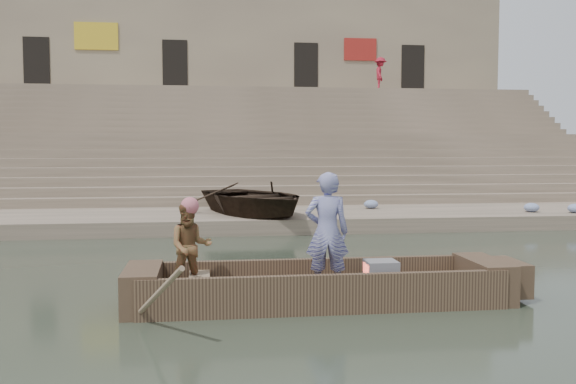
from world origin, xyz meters
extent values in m
plane|color=#242E22|center=(0.00, 0.00, 0.00)|extent=(120.00, 120.00, 0.00)
cube|color=gray|center=(0.00, 8.00, 0.20)|extent=(32.00, 4.00, 0.40)
cube|color=gray|center=(0.00, 15.50, 1.40)|extent=(32.00, 3.00, 2.80)
cube|color=gray|center=(0.00, 22.50, 2.60)|extent=(32.00, 3.00, 5.20)
cube|color=gray|center=(0.00, 10.25, 0.35)|extent=(32.00, 0.50, 0.70)
cube|color=gray|center=(0.00, 10.75, 0.50)|extent=(32.00, 0.50, 1.00)
cube|color=gray|center=(0.00, 11.25, 0.65)|extent=(32.00, 0.50, 1.30)
cube|color=gray|center=(0.00, 11.75, 0.80)|extent=(32.00, 0.50, 1.60)
cube|color=gray|center=(0.00, 12.25, 0.95)|extent=(32.00, 0.50, 1.90)
cube|color=gray|center=(0.00, 12.75, 1.10)|extent=(32.00, 0.50, 2.20)
cube|color=gray|center=(0.00, 13.25, 1.25)|extent=(32.00, 0.50, 2.50)
cube|color=gray|center=(0.00, 13.75, 1.40)|extent=(32.00, 0.50, 2.80)
cube|color=gray|center=(0.00, 17.25, 1.55)|extent=(32.00, 0.50, 3.10)
cube|color=gray|center=(0.00, 17.75, 1.70)|extent=(32.00, 0.50, 3.40)
cube|color=gray|center=(0.00, 18.25, 1.85)|extent=(32.00, 0.50, 3.70)
cube|color=gray|center=(0.00, 18.75, 2.00)|extent=(32.00, 0.50, 4.00)
cube|color=gray|center=(0.00, 19.25, 2.15)|extent=(32.00, 0.50, 4.30)
cube|color=gray|center=(0.00, 19.75, 2.30)|extent=(32.00, 0.50, 4.60)
cube|color=gray|center=(0.00, 20.25, 2.45)|extent=(32.00, 0.50, 4.90)
cube|color=gray|center=(0.00, 20.75, 2.60)|extent=(32.00, 0.50, 5.20)
cube|color=#9A8A68|center=(0.00, 26.50, 5.60)|extent=(32.00, 5.00, 11.20)
cube|color=black|center=(-9.00, 24.05, 6.60)|extent=(1.30, 0.18, 2.60)
cube|color=black|center=(-2.00, 24.05, 6.60)|extent=(1.30, 0.18, 2.60)
cube|color=black|center=(5.00, 24.05, 6.60)|extent=(1.30, 0.18, 2.60)
cube|color=black|center=(11.00, 24.05, 6.60)|extent=(1.30, 0.18, 2.60)
cube|color=gold|center=(-6.00, 23.98, 8.00)|extent=(2.20, 0.10, 1.40)
cube|color=maroon|center=(8.00, 23.98, 7.60)|extent=(1.80, 0.10, 1.20)
cube|color=brown|center=(1.14, -1.11, 0.11)|extent=(5.00, 1.30, 0.22)
cube|color=brown|center=(1.14, -1.73, 0.28)|extent=(5.20, 0.12, 0.56)
cube|color=brown|center=(1.14, -0.49, 0.28)|extent=(5.20, 0.12, 0.56)
cube|color=brown|center=(-1.41, -1.11, 0.30)|extent=(0.50, 1.30, 0.60)
cube|color=brown|center=(3.69, -1.11, 0.30)|extent=(0.50, 1.30, 0.60)
cube|color=brown|center=(4.09, -1.11, 0.32)|extent=(0.35, 0.90, 0.50)
cube|color=#937A5B|center=(-0.61, -1.11, 0.40)|extent=(0.30, 1.20, 0.08)
cylinder|color=#937A5B|center=(-1.26, -2.01, 0.30)|extent=(1.03, 2.10, 1.36)
sphere|color=#C25F6B|center=(-0.74, -1.00, 1.46)|extent=(0.26, 0.26, 0.26)
imported|color=navy|center=(1.22, -1.26, 1.09)|extent=(0.68, 0.49, 1.73)
imported|color=#226729|center=(-0.74, -1.00, 0.87)|extent=(0.68, 0.56, 1.30)
cube|color=slate|center=(2.07, -1.11, 0.42)|extent=(0.46, 0.42, 0.40)
cube|color=#E5593F|center=(1.86, -1.11, 0.42)|extent=(0.04, 0.34, 0.32)
imported|color=#2D2116|center=(0.84, 7.50, 0.86)|extent=(4.75, 5.39, 0.93)
imported|color=maroon|center=(8.59, 22.02, 6.06)|extent=(0.96, 1.26, 1.72)
ellipsoid|color=#3F5999|center=(8.94, 7.09, 0.53)|extent=(0.44, 0.44, 0.26)
ellipsoid|color=#3F5999|center=(10.07, 6.69, 0.53)|extent=(0.44, 0.44, 0.26)
ellipsoid|color=#3F5999|center=(4.57, 8.73, 0.53)|extent=(0.44, 0.44, 0.26)
camera|label=1|loc=(-0.53, -10.12, 2.32)|focal=39.33mm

